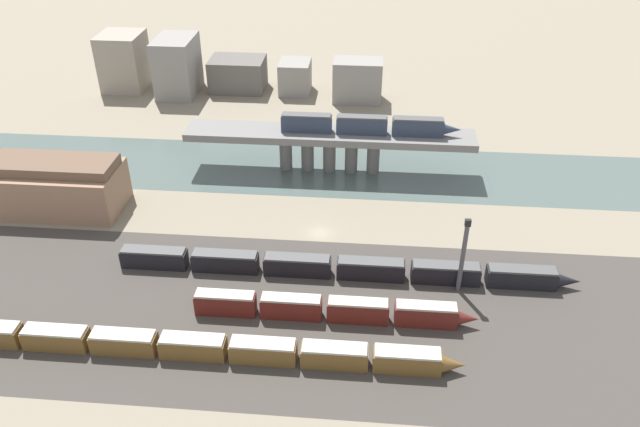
# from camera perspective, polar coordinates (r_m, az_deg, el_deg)

# --- Properties ---
(ground_plane) EXTENTS (400.00, 400.00, 0.00)m
(ground_plane) POSITION_cam_1_polar(r_m,az_deg,el_deg) (123.56, -0.04, -1.78)
(ground_plane) COLOR gray
(railbed_yard) EXTENTS (280.00, 42.00, 0.01)m
(railbed_yard) POSITION_cam_1_polar(r_m,az_deg,el_deg) (104.73, -1.19, -9.19)
(railbed_yard) COLOR #423D38
(railbed_yard) RESTS_ON ground
(river_water) EXTENTS (320.00, 25.22, 0.01)m
(river_water) POSITION_cam_1_polar(r_m,az_deg,el_deg) (145.76, 0.85, 4.00)
(river_water) COLOR #4C5B56
(river_water) RESTS_ON ground
(bridge) EXTENTS (65.39, 8.88, 9.74)m
(bridge) POSITION_cam_1_polar(r_m,az_deg,el_deg) (142.25, 0.87, 6.71)
(bridge) COLOR slate
(bridge) RESTS_ON ground
(train_on_bridge) EXTENTS (39.97, 2.64, 4.10)m
(train_on_bridge) POSITION_cam_1_polar(r_m,az_deg,el_deg) (140.23, 4.32, 8.07)
(train_on_bridge) COLOR #2D384C
(train_on_bridge) RESTS_ON bridge
(train_yard_near) EXTENTS (89.06, 3.04, 3.57)m
(train_yard_near) POSITION_cam_1_polar(r_m,az_deg,el_deg) (99.81, -13.82, -11.59)
(train_yard_near) COLOR brown
(train_yard_near) RESTS_ON ground
(train_yard_mid) EXTENTS (46.31, 2.62, 4.00)m
(train_yard_mid) POSITION_cam_1_polar(r_m,az_deg,el_deg) (102.71, 0.99, -8.74)
(train_yard_mid) COLOR #5B1E19
(train_yard_mid) RESTS_ON ground
(train_yard_far) EXTENTS (81.90, 2.87, 3.70)m
(train_yard_far) POSITION_cam_1_polar(r_m,az_deg,el_deg) (111.55, 2.03, -4.96)
(train_yard_far) COLOR black
(train_yard_far) RESTS_ON ground
(warehouse_building) EXTENTS (25.77, 13.07, 11.22)m
(warehouse_building) POSITION_cam_1_polar(r_m,az_deg,el_deg) (139.64, -22.84, 2.36)
(warehouse_building) COLOR #937056
(warehouse_building) RESTS_ON ground
(signal_tower) EXTENTS (1.00, 0.79, 14.67)m
(signal_tower) POSITION_cam_1_polar(r_m,az_deg,el_deg) (107.64, 12.93, -3.78)
(signal_tower) COLOR #4C4C51
(signal_tower) RESTS_ON ground
(city_block_far_left) EXTENTS (12.10, 13.15, 16.34)m
(city_block_far_left) POSITION_cam_1_polar(r_m,az_deg,el_deg) (199.24, -17.49, 13.14)
(city_block_far_left) COLOR gray
(city_block_far_left) RESTS_ON ground
(city_block_left) EXTENTS (10.75, 15.77, 16.38)m
(city_block_left) POSITION_cam_1_polar(r_m,az_deg,el_deg) (191.25, -12.92, 13.03)
(city_block_left) COLOR gray
(city_block_left) RESTS_ON ground
(city_block_center) EXTENTS (16.01, 11.77, 9.34)m
(city_block_center) POSITION_cam_1_polar(r_m,az_deg,el_deg) (192.07, -7.52, 12.53)
(city_block_center) COLOR #605B56
(city_block_center) RESTS_ON ground
(city_block_right) EXTENTS (8.91, 10.51, 9.20)m
(city_block_right) POSITION_cam_1_polar(r_m,az_deg,el_deg) (188.69, -2.29, 12.38)
(city_block_right) COLOR gray
(city_block_right) RESTS_ON ground
(city_block_far_right) EXTENTS (13.85, 8.68, 11.77)m
(city_block_far_right) POSITION_cam_1_polar(r_m,az_deg,el_deg) (182.33, 3.45, 12.05)
(city_block_far_right) COLOR gray
(city_block_far_right) RESTS_ON ground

